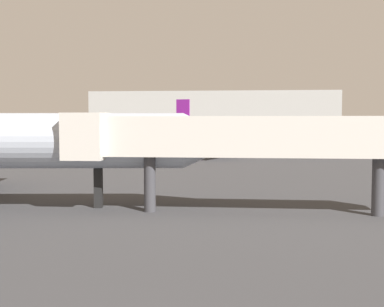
{
  "coord_description": "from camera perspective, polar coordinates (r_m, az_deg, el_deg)",
  "views": [
    {
      "loc": [
        2.07,
        -8.91,
        5.56
      ],
      "look_at": [
        -3.15,
        39.29,
        2.26
      ],
      "focal_mm": 47.14,
      "sensor_mm": 36.0,
      "label": 1
    }
  ],
  "objects": [
    {
      "name": "terminal_building",
      "position": [
        138.96,
        2.59,
        4.22
      ],
      "size": [
        63.86,
        23.6,
        12.77
      ],
      "primitive_type": "cube",
      "color": "#B7B7B2",
      "rests_on": "ground_plane"
    },
    {
      "name": "airplane_far_left",
      "position": [
        76.56,
        5.78,
        1.98
      ],
      "size": [
        27.41,
        22.31,
        8.74
      ],
      "rotation": [
        0.0,
        0.0,
        -0.34
      ],
      "color": "white",
      "rests_on": "ground_plane"
    },
    {
      "name": "jet_bridge",
      "position": [
        29.73,
        3.9,
        1.74
      ],
      "size": [
        21.26,
        2.82,
        5.95
      ],
      "rotation": [
        0.0,
        0.0,
        -3.13
      ],
      "color": "silver",
      "rests_on": "ground_plane"
    }
  ]
}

